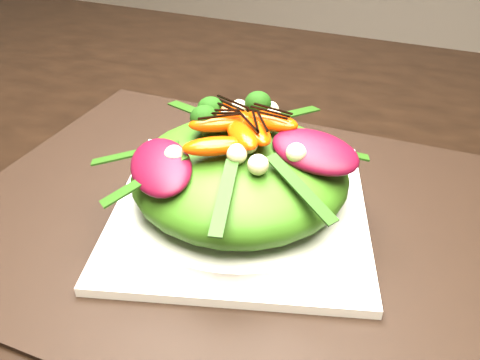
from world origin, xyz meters
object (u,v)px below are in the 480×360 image
at_px(plate_base, 240,210).
at_px(orange_segment, 246,126).
at_px(lettuce_mound, 240,173).
at_px(dining_table, 214,149).
at_px(salad_bowl, 240,200).
at_px(placemat, 240,216).

bearing_deg(plate_base, orange_segment, 95.40).
xyz_separation_m(lettuce_mound, orange_segment, (-0.00, 0.02, 0.04)).
relative_size(dining_table, lettuce_mound, 7.92).
bearing_deg(salad_bowl, orange_segment, 95.40).
xyz_separation_m(placemat, salad_bowl, (-0.00, 0.00, 0.02)).
bearing_deg(salad_bowl, placemat, 0.00).
bearing_deg(orange_segment, salad_bowl, -84.60).
height_order(dining_table, lettuce_mound, dining_table).
xyz_separation_m(placemat, lettuce_mound, (-0.00, 0.00, 0.05)).
bearing_deg(placemat, dining_table, 124.78).
xyz_separation_m(plate_base, orange_segment, (-0.00, 0.02, 0.08)).
bearing_deg(placemat, lettuce_mound, 180.00).
relative_size(lettuce_mound, orange_segment, 3.61).
bearing_deg(plate_base, placemat, 0.00).
distance_m(plate_base, lettuce_mound, 0.04).
height_order(placemat, plate_base, plate_base).
bearing_deg(placemat, orange_segment, 95.40).
bearing_deg(dining_table, salad_bowl, -55.22).
height_order(plate_base, lettuce_mound, lettuce_mound).
bearing_deg(plate_base, dining_table, 124.78).
bearing_deg(lettuce_mound, dining_table, 124.78).
distance_m(salad_bowl, lettuce_mound, 0.03).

